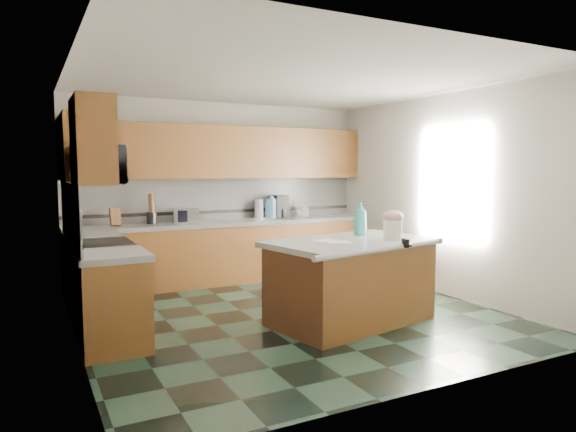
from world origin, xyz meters
TOP-DOWN VIEW (x-y plane):
  - floor at (0.00, 0.00)m, footprint 4.60×4.60m
  - ceiling at (0.00, 0.00)m, footprint 4.60×4.60m
  - wall_back at (0.00, 2.32)m, footprint 4.60×0.04m
  - wall_front at (0.00, -2.32)m, footprint 4.60×0.04m
  - wall_left at (-2.32, 0.00)m, footprint 0.04×4.60m
  - wall_right at (2.32, 0.00)m, footprint 0.04×4.60m
  - back_base_cab at (0.00, 2.00)m, footprint 4.60×0.60m
  - back_countertop at (0.00, 2.00)m, footprint 4.60×0.64m
  - back_upper_cab at (0.00, 2.13)m, footprint 4.60×0.33m
  - back_backsplash at (0.00, 2.29)m, footprint 4.60×0.02m
  - back_accent_band at (0.00, 2.28)m, footprint 4.60×0.01m
  - left_base_cab_rear at (-2.00, 1.29)m, footprint 0.60×0.82m
  - left_counter_rear at (-2.00, 1.29)m, footprint 0.64×0.82m
  - left_base_cab_front at (-2.00, -0.24)m, footprint 0.60×0.72m
  - left_counter_front at (-2.00, -0.24)m, footprint 0.64×0.72m
  - left_backsplash at (-2.29, 0.55)m, footprint 0.02×2.30m
  - left_accent_band at (-2.28, 0.55)m, footprint 0.01×2.30m
  - left_upper_cab_rear at (-2.13, 1.42)m, footprint 0.33×1.09m
  - left_upper_cab_front at (-2.13, -0.24)m, footprint 0.33×0.72m
  - range_body at (-2.00, 0.50)m, footprint 0.60×0.76m
  - range_oven_door at (-1.71, 0.50)m, footprint 0.02×0.68m
  - range_cooktop at (-2.00, 0.50)m, footprint 0.62×0.78m
  - range_handle at (-1.68, 0.50)m, footprint 0.02×0.66m
  - range_backguard at (-2.26, 0.50)m, footprint 0.06×0.76m
  - microwave at (-2.00, 0.50)m, footprint 0.50×0.73m
  - island_base at (0.46, -0.56)m, footprint 1.87×1.29m
  - island_top at (0.46, -0.56)m, footprint 1.98×1.40m
  - island_bullnose at (0.46, -1.10)m, footprint 1.79×0.40m
  - treat_jar at (0.89, -0.74)m, footprint 0.26×0.26m
  - treat_jar_lid at (0.89, -0.74)m, footprint 0.23×0.23m
  - treat_jar_knob at (0.89, -0.74)m, footprint 0.07×0.03m
  - treat_jar_knob_end_l at (0.85, -0.74)m, footprint 0.04×0.04m
  - treat_jar_knob_end_r at (0.92, -0.74)m, footprint 0.04×0.04m
  - soap_bottle_island at (0.76, -0.30)m, footprint 0.19×0.20m
  - paper_sheet_a at (0.24, -0.65)m, footprint 0.29×0.25m
  - paper_sheet_b at (0.17, -0.47)m, footprint 0.26×0.21m
  - clamp_body at (0.78, -1.08)m, footprint 0.04×0.10m
  - clamp_handle at (0.78, -1.14)m, footprint 0.02×0.07m
  - knife_block at (-1.62, 2.05)m, footprint 0.13×0.18m
  - utensil_crock at (-1.12, 2.08)m, footprint 0.14×0.14m
  - utensil_bundle at (-1.12, 2.08)m, footprint 0.08×0.08m
  - toaster_oven at (-0.63, 2.05)m, footprint 0.40×0.32m
  - toaster_oven_door at (-0.63, 1.94)m, footprint 0.31×0.01m
  - paper_towel at (0.54, 2.10)m, footprint 0.13×0.13m
  - paper_towel_base at (0.54, 2.10)m, footprint 0.20×0.20m
  - water_jug at (0.73, 2.06)m, footprint 0.19×0.19m
  - water_jug_neck at (0.73, 2.06)m, footprint 0.09×0.09m
  - coffee_maker at (0.91, 2.08)m, footprint 0.23×0.25m
  - coffee_carafe at (0.91, 2.03)m, footprint 0.15×0.15m
  - soap_bottle_back at (1.34, 2.05)m, footprint 0.13×0.13m
  - soap_back_cap at (1.34, 2.05)m, footprint 0.02×0.02m
  - window_light_proxy at (2.29, -0.20)m, footprint 0.02×1.40m

SIDE VIEW (x-z plane):
  - floor at x=0.00m, z-range 0.00..0.00m
  - range_oven_door at x=-1.71m, z-range 0.12..0.68m
  - back_base_cab at x=0.00m, z-range 0.00..0.86m
  - left_base_cab_rear at x=-2.00m, z-range 0.00..0.86m
  - left_base_cab_front at x=-2.00m, z-range 0.00..0.86m
  - island_base at x=0.46m, z-range 0.00..0.86m
  - range_body at x=-2.00m, z-range 0.00..0.88m
  - range_handle at x=-1.68m, z-range 0.77..0.79m
  - back_countertop at x=0.00m, z-range 0.86..0.92m
  - left_counter_rear at x=-2.00m, z-range 0.86..0.92m
  - left_counter_front at x=-2.00m, z-range 0.86..0.92m
  - island_top at x=0.46m, z-range 0.86..0.92m
  - island_bullnose at x=0.46m, z-range 0.86..0.92m
  - range_cooktop at x=-2.00m, z-range 0.88..0.92m
  - clamp_handle at x=0.78m, z-range 0.90..0.92m
  - paper_sheet_a at x=0.24m, z-range 0.92..0.92m
  - paper_sheet_b at x=0.17m, z-range 0.92..0.92m
  - paper_towel_base at x=0.54m, z-range 0.92..0.93m
  - clamp_body at x=0.78m, z-range 0.88..0.98m
  - coffee_carafe at x=0.91m, z-range 0.92..1.07m
  - utensil_crock at x=-1.12m, z-range 0.92..1.09m
  - range_backguard at x=-2.26m, z-range 0.93..1.11m
  - toaster_oven at x=-0.63m, z-range 0.92..1.12m
  - toaster_oven_door at x=-0.63m, z-range 0.94..1.10m
  - soap_bottle_back at x=1.34m, z-range 0.92..1.13m
  - treat_jar at x=0.89m, z-range 0.92..1.14m
  - back_accent_band at x=0.00m, z-range 1.02..1.06m
  - left_accent_band at x=-2.28m, z-range 1.02..1.06m
  - knife_block at x=-1.62m, z-range 0.91..1.17m
  - paper_towel at x=0.54m, z-range 0.92..1.22m
  - water_jug at x=0.73m, z-range 0.92..1.23m
  - coffee_maker at x=0.91m, z-range 0.92..1.28m
  - soap_bottle_island at x=0.76m, z-range 0.92..1.33m
  - soap_back_cap at x=1.34m, z-range 1.13..1.16m
  - treat_jar_lid at x=0.89m, z-range 1.10..1.24m
  - utensil_bundle at x=-1.12m, z-range 1.09..1.34m
  - treat_jar_knob at x=0.89m, z-range 1.21..1.23m
  - treat_jar_knob_end_l at x=0.85m, z-range 1.20..1.24m
  - treat_jar_knob_end_r at x=0.92m, z-range 1.20..1.24m
  - back_backsplash at x=0.00m, z-range 0.92..1.55m
  - left_backsplash at x=-2.29m, z-range 0.92..1.55m
  - water_jug_neck at x=0.73m, z-range 1.23..1.27m
  - wall_back at x=0.00m, z-range 0.00..2.70m
  - wall_front at x=0.00m, z-range 0.00..2.70m
  - wall_left at x=-2.32m, z-range 0.00..2.70m
  - wall_right at x=2.32m, z-range 0.00..2.70m
  - window_light_proxy at x=2.29m, z-range 0.95..2.05m
  - microwave at x=-2.00m, z-range 1.53..1.94m
  - back_upper_cab at x=0.00m, z-range 1.55..2.33m
  - left_upper_cab_rear at x=-2.13m, z-range 1.55..2.33m
  - left_upper_cab_front at x=-2.13m, z-range 1.55..2.33m
  - ceiling at x=0.00m, z-range 2.70..2.70m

